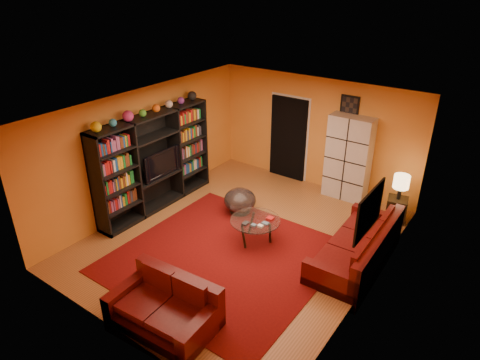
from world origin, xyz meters
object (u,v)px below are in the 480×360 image
Objects in this scene: entertainment_unit at (155,162)px; loveseat at (167,305)px; sofa at (361,247)px; side_table at (396,209)px; bowl_chair at (240,200)px; coffee_table at (255,222)px; storage_cabinet at (348,158)px; table_lamp at (401,182)px; tv at (159,163)px.

entertainment_unit reaches higher than loveseat.
side_table is (0.08, 1.78, -0.03)m from sofa.
entertainment_unit reaches higher than bowl_chair.
storage_cabinet reaches higher than coffee_table.
entertainment_unit is at bearing -155.07° from bowl_chair.
storage_cabinet is at bearing 164.78° from table_lamp.
tv is at bearing -151.93° from table_lamp.
tv is at bearing 42.65° from loveseat.
storage_cabinet is at bearing 41.15° from entertainment_unit.
loveseat is at bearing -133.82° from tv.
loveseat reaches higher than side_table.
entertainment_unit reaches higher than sofa.
coffee_table is (-0.10, 2.48, 0.15)m from loveseat.
bowl_chair is (-0.97, 3.20, 0.02)m from loveseat.
storage_cabinet is (3.20, 2.80, -0.09)m from entertainment_unit.
sofa is 1.88m from table_lamp.
coffee_table is at bearing -129.20° from table_lamp.
sofa is at bearing 18.00° from coffee_table.
entertainment_unit is at bearing -172.66° from sofa.
table_lamp is at bearing 0.00° from side_table.
table_lamp is at bearing 30.67° from bowl_chair.
tv is at bearing -173.58° from sofa.
bowl_chair is (-0.87, 0.72, -0.14)m from coffee_table.
bowl_chair reaches higher than side_table.
bowl_chair is 1.37× the size of side_table.
storage_cabinet is at bearing -49.23° from tv.
storage_cabinet is (0.55, 5.21, 0.68)m from loveseat.
coffee_table is at bearing -90.32° from tv.
loveseat is (-1.77, -3.09, 0.00)m from sofa.
side_table is at bearing -15.44° from storage_cabinet.
coffee_table is 0.50× the size of storage_cabinet.
entertainment_unit reaches higher than coffee_table.
entertainment_unit is 3.67m from loveseat.
coffee_table is at bearing -103.69° from storage_cabinet.
side_table is at bearing 30.67° from bowl_chair.
side_table is at bearing -24.29° from loveseat.
storage_cabinet reaches higher than table_lamp.
bowl_chair is at bearing 140.56° from coffee_table.
side_table is at bearing 50.80° from coffee_table.
side_table is at bearing 28.59° from entertainment_unit.
sofa is 2.53× the size of coffee_table.
loveseat is (2.65, -2.41, -0.77)m from entertainment_unit.
bowl_chair is at bearing -149.33° from table_lamp.
tv is 1.07× the size of coffee_table.
sofa is 3.56m from loveseat.
entertainment_unit is 5.66× the size of table_lamp.
coffee_table is at bearing -163.31° from sofa.
coffee_table is (2.50, -0.01, -0.58)m from tv.
sofa is (4.42, 0.67, -0.77)m from entertainment_unit.
table_lamp reaches higher than loveseat.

